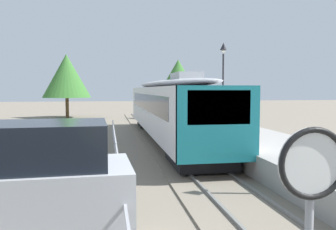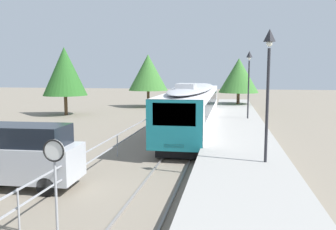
{
  "view_description": "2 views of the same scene",
  "coord_description": "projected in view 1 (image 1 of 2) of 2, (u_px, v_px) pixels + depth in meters",
  "views": [
    {
      "loc": [
        -3.55,
        9.03,
        3.11
      ],
      "look_at": [
        -1.0,
        23.8,
        2.0
      ],
      "focal_mm": 37.05,
      "sensor_mm": 36.0,
      "label": 1
    },
    {
      "loc": [
        2.6,
        3.34,
        4.53
      ],
      "look_at": [
        -1.0,
        23.8,
        2.0
      ],
      "focal_mm": 37.01,
      "sensor_mm": 36.0,
      "label": 2
    }
  ],
  "objects": [
    {
      "name": "station_platform",
      "position": [
        278.0,
        155.0,
        14.1
      ],
      "size": [
        3.9,
        60.0,
        0.9
      ],
      "primitive_type": "cube",
      "color": "#999691",
      "rests_on": "ground"
    },
    {
      "name": "tree_distant_left",
      "position": [
        67.0,
        76.0,
        37.83
      ],
      "size": [
        5.2,
        5.2,
        6.97
      ],
      "color": "brown",
      "rests_on": "ground"
    },
    {
      "name": "commuter_train",
      "position": [
        168.0,
        106.0,
        20.76
      ],
      "size": [
        2.82,
        19.57,
        3.74
      ],
      "color": "silver",
      "rests_on": "track_rails"
    },
    {
      "name": "track_rails",
      "position": [
        201.0,
        168.0,
        13.58
      ],
      "size": [
        3.2,
        60.0,
        0.14
      ],
      "color": "slate",
      "rests_on": "ground"
    },
    {
      "name": "platform_lamp_far_end",
      "position": [
        223.0,
        67.0,
        23.38
      ],
      "size": [
        0.34,
        0.34,
        5.35
      ],
      "color": "#232328",
      "rests_on": "station_platform"
    },
    {
      "name": "ground_plane",
      "position": [
        124.0,
        172.0,
        13.07
      ],
      "size": [
        160.0,
        160.0,
        0.0
      ],
      "primitive_type": "plane",
      "color": "slate"
    },
    {
      "name": "tree_behind_carpark",
      "position": [
        178.0,
        79.0,
        36.23
      ],
      "size": [
        4.64,
        4.64,
        6.23
      ],
      "color": "brown",
      "rests_on": "ground"
    },
    {
      "name": "speed_limit_sign",
      "position": [
        311.0,
        208.0,
        2.87
      ],
      "size": [
        0.61,
        0.1,
        2.81
      ],
      "color": "#9EA0A5",
      "rests_on": "ground"
    }
  ]
}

